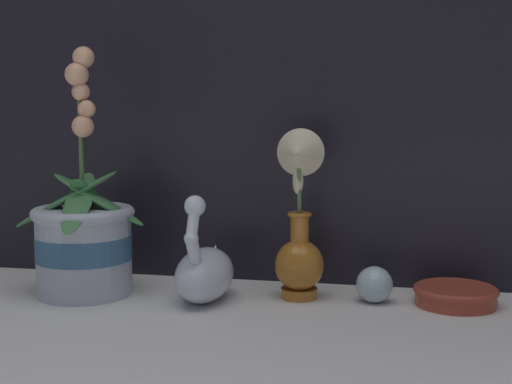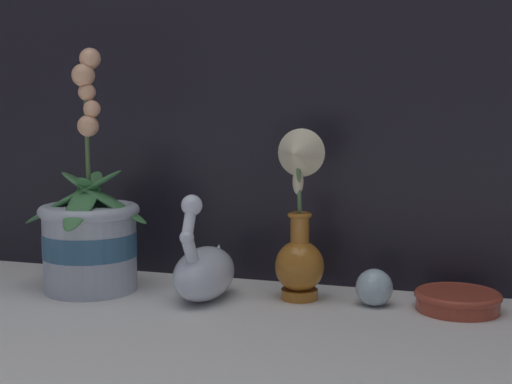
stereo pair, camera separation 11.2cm
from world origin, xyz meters
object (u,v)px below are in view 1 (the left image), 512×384
(orchid_potted_plant, at_px, (84,238))
(blue_vase, at_px, (299,226))
(swan_figurine, at_px, (205,271))
(glass_sphere, at_px, (374,285))
(amber_dish, at_px, (456,294))

(orchid_potted_plant, relative_size, blue_vase, 1.46)
(blue_vase, bearing_deg, orchid_potted_plant, -173.22)
(orchid_potted_plant, bearing_deg, swan_figurine, 0.58)
(swan_figurine, height_order, glass_sphere, swan_figurine)
(swan_figurine, xyz_separation_m, blue_vase, (0.15, 0.04, 0.07))
(swan_figurine, bearing_deg, glass_sphere, 9.39)
(swan_figurine, relative_size, blue_vase, 0.64)
(orchid_potted_plant, xyz_separation_m, amber_dish, (0.62, 0.06, -0.08))
(swan_figurine, height_order, blue_vase, blue_vase)
(orchid_potted_plant, distance_m, amber_dish, 0.63)
(orchid_potted_plant, height_order, swan_figurine, orchid_potted_plant)
(swan_figurine, bearing_deg, blue_vase, 15.23)
(orchid_potted_plant, bearing_deg, amber_dish, 5.38)
(orchid_potted_plant, bearing_deg, blue_vase, 6.78)
(swan_figurine, bearing_deg, orchid_potted_plant, -179.42)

